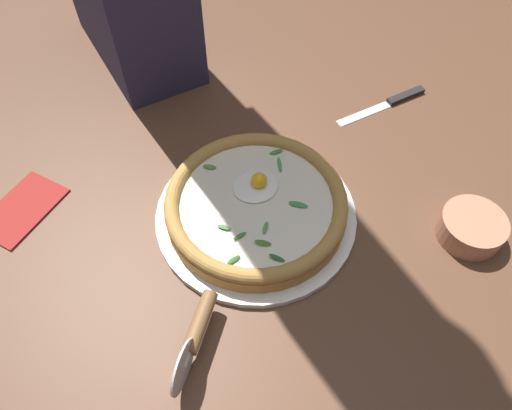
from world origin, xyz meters
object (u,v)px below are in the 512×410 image
object	(u,v)px
pizza_cutter	(195,335)
side_bowl	(471,228)
folded_napkin	(22,208)
pizza	(256,204)
table_knife	(394,101)

from	to	relation	value
pizza_cutter	side_bowl	bearing A→B (deg)	-3.04
side_bowl	folded_napkin	world-z (taller)	side_bowl
folded_napkin	pizza	bearing A→B (deg)	-28.19
pizza_cutter	table_knife	world-z (taller)	pizza_cutter
table_knife	pizza	bearing A→B (deg)	-160.98
pizza	table_knife	bearing A→B (deg)	19.02
side_bowl	table_knife	bearing A→B (deg)	74.87
pizza_cutter	table_knife	distance (m)	0.62
pizza	pizza_cutter	distance (m)	0.23
table_knife	folded_napkin	size ratio (longest dim) A/B	1.50
pizza	table_knife	size ratio (longest dim) A/B	1.41
folded_napkin	side_bowl	bearing A→B (deg)	-30.12
table_knife	pizza_cutter	bearing A→B (deg)	-152.01
pizza	pizza_cutter	world-z (taller)	pizza_cutter
pizza	pizza_cutter	bearing A→B (deg)	-136.56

